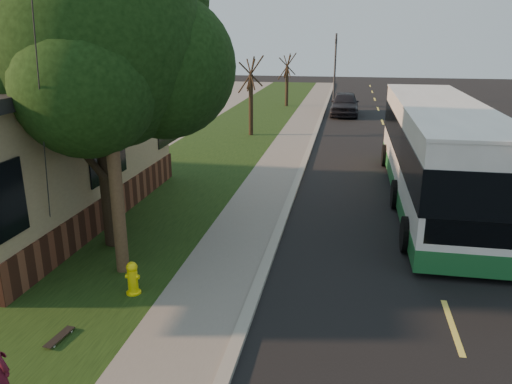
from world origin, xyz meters
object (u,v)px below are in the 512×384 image
at_px(fire_hydrant, 133,278).
at_px(transit_bus, 436,150).
at_px(utility_pole, 106,74).
at_px(distant_car, 345,104).
at_px(bare_tree_near, 251,97).
at_px(leafy_tree, 102,46).
at_px(skateboard_main, 59,337).
at_px(traffic_signal, 335,63).
at_px(dumpster, 15,187).
at_px(bare_tree_far, 287,81).

relative_size(fire_hydrant, transit_bus, 0.06).
distance_m(utility_pole, distant_car, 26.33).
bearing_deg(bare_tree_near, utility_pole, -89.34).
height_order(leafy_tree, bare_tree_near, leafy_tree).
xyz_separation_m(fire_hydrant, skateboard_main, (-0.64, -1.87, -0.31)).
relative_size(leafy_tree, traffic_signal, 1.42).
distance_m(skateboard_main, distant_car, 28.87).
height_order(fire_hydrant, dumpster, dumpster).
bearing_deg(fire_hydrant, skateboard_main, -108.80).
bearing_deg(dumpster, fire_hydrant, -37.80).
distance_m(dumpster, distant_car, 24.12).
height_order(leafy_tree, transit_bus, leafy_tree).
height_order(fire_hydrant, utility_pole, utility_pole).
relative_size(traffic_signal, skateboard_main, 7.63).
bearing_deg(bare_tree_near, skateboard_main, -89.24).
bearing_deg(distant_car, bare_tree_far, 143.10).
relative_size(utility_pole, bare_tree_near, 2.11).
relative_size(fire_hydrant, bare_tree_far, 0.18).
height_order(traffic_signal, dumpster, traffic_signal).
distance_m(fire_hydrant, dumpster, 7.76).
distance_m(leafy_tree, transit_bus, 10.92).
xyz_separation_m(traffic_signal, transit_bus, (4.23, -26.00, -1.39)).
height_order(transit_bus, skateboard_main, transit_bus).
height_order(fire_hydrant, skateboard_main, fire_hydrant).
bearing_deg(dumpster, transit_bus, 13.56).
relative_size(leafy_tree, transit_bus, 0.63).
distance_m(leafy_tree, dumpster, 6.72).
xyz_separation_m(traffic_signal, skateboard_main, (-3.74, -35.87, -3.04)).
distance_m(fire_hydrant, transit_bus, 10.93).
bearing_deg(bare_tree_far, utility_pole, -90.60).
xyz_separation_m(leafy_tree, bare_tree_near, (0.67, 15.35, -3.02)).
relative_size(fire_hydrant, utility_pole, 0.08).
distance_m(skateboard_main, dumpster, 8.62).
bearing_deg(bare_tree_far, distant_car, -37.11).
bearing_deg(fire_hydrant, transit_bus, 47.50).
bearing_deg(traffic_signal, bare_tree_far, -131.19).
bearing_deg(leafy_tree, bare_tree_near, 87.50).
bearing_deg(dumpster, distant_car, 64.91).
bearing_deg(dumpster, traffic_signal, 72.49).
distance_m(traffic_signal, transit_bus, 26.38).
xyz_separation_m(fire_hydrant, distant_car, (4.10, 26.60, 0.37)).
relative_size(fire_hydrant, skateboard_main, 1.03).
bearing_deg(dumpster, leafy_tree, -24.78).
xyz_separation_m(bare_tree_near, traffic_signal, (4.00, 16.00, 1.01)).
xyz_separation_m(utility_pole, dumpster, (-5.42, 3.76, -3.93)).
height_order(traffic_signal, skateboard_main, traffic_signal).
bearing_deg(leafy_tree, skateboard_main, -78.32).
distance_m(utility_pole, dumpster, 7.68).
bearing_deg(leafy_tree, dumpster, 155.22).
bearing_deg(dumpster, bare_tree_far, 77.22).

